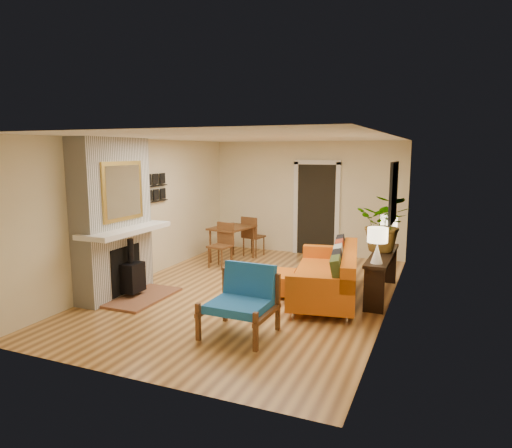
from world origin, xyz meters
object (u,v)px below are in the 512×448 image
(lamp_far, at_px, (388,227))
(ottoman, at_px, (272,281))
(lamp_near, at_px, (377,241))
(sofa, at_px, (331,275))
(dining_table, at_px, (235,234))
(blue_chair, at_px, (243,297))
(console_table, at_px, (382,262))
(houseplant, at_px, (385,223))

(lamp_far, bearing_deg, ottoman, -144.71)
(lamp_near, distance_m, lamp_far, 1.39)
(sofa, height_order, dining_table, dining_table)
(ottoman, distance_m, blue_chair, 1.74)
(lamp_near, relative_size, lamp_far, 1.00)
(blue_chair, bearing_deg, sofa, 67.39)
(lamp_far, bearing_deg, dining_table, 169.35)
(ottoman, distance_m, lamp_near, 1.93)
(ottoman, bearing_deg, lamp_far, 35.29)
(blue_chair, height_order, console_table, blue_chair)
(console_table, relative_size, lamp_near, 3.43)
(lamp_far, relative_size, houseplant, 0.57)
(lamp_near, bearing_deg, ottoman, 174.66)
(sofa, xyz_separation_m, dining_table, (-2.54, 1.74, 0.21))
(lamp_near, height_order, houseplant, houseplant)
(console_table, bearing_deg, dining_table, 158.26)
(blue_chair, relative_size, dining_table, 0.51)
(dining_table, bearing_deg, houseplant, -18.87)
(blue_chair, bearing_deg, lamp_far, 62.94)
(lamp_near, bearing_deg, houseplant, 90.65)
(ottoman, distance_m, dining_table, 2.44)
(console_table, height_order, lamp_far, lamp_far)
(console_table, bearing_deg, lamp_near, -90.00)
(lamp_far, distance_m, houseplant, 0.52)
(blue_chair, distance_m, lamp_far, 3.34)
(blue_chair, bearing_deg, dining_table, 116.72)
(dining_table, bearing_deg, ottoman, -49.81)
(ottoman, relative_size, houseplant, 0.87)
(ottoman, height_order, houseplant, houseplant)
(console_table, xyz_separation_m, lamp_far, (0.00, 0.69, 0.49))
(ottoman, relative_size, lamp_near, 1.52)
(dining_table, bearing_deg, blue_chair, -63.28)
(sofa, bearing_deg, console_table, 30.11)
(ottoman, bearing_deg, console_table, 17.11)
(sofa, height_order, blue_chair, sofa)
(lamp_near, height_order, lamp_far, same)
(dining_table, relative_size, houseplant, 1.84)
(blue_chair, xyz_separation_m, lamp_near, (1.50, 1.55, 0.58))
(sofa, relative_size, lamp_near, 4.46)
(sofa, bearing_deg, dining_table, 145.57)
(ottoman, height_order, lamp_near, lamp_near)
(dining_table, height_order, lamp_near, lamp_near)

